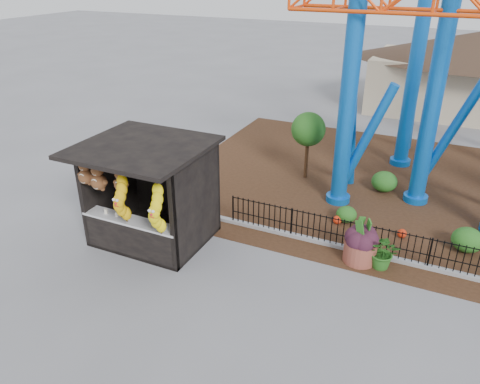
% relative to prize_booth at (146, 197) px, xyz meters
% --- Properties ---
extents(ground, '(120.00, 120.00, 0.00)m').
position_rel_prize_booth_xyz_m(ground, '(3.00, -0.91, -1.53)').
color(ground, slate).
rests_on(ground, ground).
extents(mulch_bed, '(18.00, 12.00, 0.02)m').
position_rel_prize_booth_xyz_m(mulch_bed, '(7.00, 7.09, -1.52)').
color(mulch_bed, '#331E11').
rests_on(mulch_bed, ground).
extents(curb, '(18.00, 0.18, 0.12)m').
position_rel_prize_booth_xyz_m(curb, '(7.00, 2.09, -1.47)').
color(curb, gray).
rests_on(curb, ground).
extents(prize_booth, '(3.50, 3.40, 3.12)m').
position_rel_prize_booth_xyz_m(prize_booth, '(0.00, 0.00, 0.00)').
color(prize_booth, black).
rests_on(prize_booth, ground).
extents(picket_fence, '(12.20, 0.06, 1.00)m').
position_rel_prize_booth_xyz_m(picket_fence, '(7.90, 2.09, -1.03)').
color(picket_fence, black).
rests_on(picket_fence, ground).
extents(terracotta_planter, '(1.18, 1.18, 0.63)m').
position_rel_prize_booth_xyz_m(terracotta_planter, '(6.00, 1.68, -1.21)').
color(terracotta_planter, brown).
rests_on(terracotta_planter, ground).
extents(planter_foliage, '(0.70, 0.70, 0.64)m').
position_rel_prize_booth_xyz_m(planter_foliage, '(6.00, 1.68, -0.57)').
color(planter_foliage, '#301320').
rests_on(planter_foliage, terracotta_planter).
extents(potted_plant, '(1.04, 0.94, 1.03)m').
position_rel_prize_booth_xyz_m(potted_plant, '(6.65, 1.63, -1.01)').
color(potted_plant, '#275619').
rests_on(potted_plant, ground).
extents(landscaping, '(6.89, 4.57, 0.75)m').
position_rel_prize_booth_xyz_m(landscaping, '(7.58, 4.88, -1.19)').
color(landscaping, '#225519').
rests_on(landscaping, mulch_bed).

